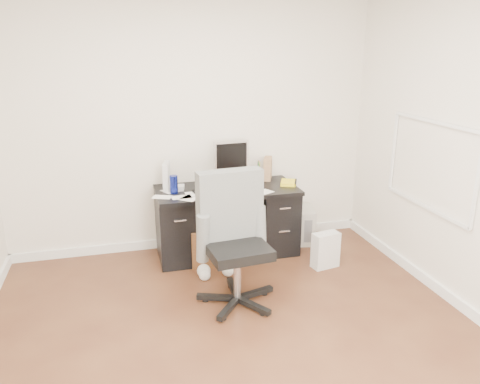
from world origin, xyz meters
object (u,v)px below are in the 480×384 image
at_px(pc_tower, 305,224).
at_px(office_chair, 237,242).
at_px(desk, 227,219).
at_px(wicker_basket, 208,243).
at_px(keyboard, 213,190).
at_px(lcd_monitor, 231,162).

bearing_deg(pc_tower, office_chair, -121.43).
distance_m(desk, office_chair, 1.09).
height_order(office_chair, wicker_basket, office_chair).
height_order(desk, keyboard, keyboard).
relative_size(desk, lcd_monitor, 3.07).
bearing_deg(wicker_basket, pc_tower, 11.31).
xyz_separation_m(keyboard, wicker_basket, (-0.08, -0.08, -0.56)).
distance_m(keyboard, office_chair, 1.01).
height_order(lcd_monitor, pc_tower, lcd_monitor).
xyz_separation_m(desk, office_chair, (-0.16, -1.06, 0.19)).
xyz_separation_m(desk, wicker_basket, (-0.24, -0.14, -0.20)).
relative_size(pc_tower, wicker_basket, 1.01).
xyz_separation_m(lcd_monitor, pc_tower, (0.87, -0.05, -0.79)).
distance_m(desk, keyboard, 0.40).
relative_size(lcd_monitor, keyboard, 1.17).
distance_m(desk, lcd_monitor, 0.62).
bearing_deg(lcd_monitor, pc_tower, -7.46).
height_order(desk, lcd_monitor, lcd_monitor).
bearing_deg(lcd_monitor, desk, -124.78).
height_order(keyboard, wicker_basket, keyboard).
distance_m(keyboard, pc_tower, 1.27).
bearing_deg(lcd_monitor, office_chair, -105.87).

